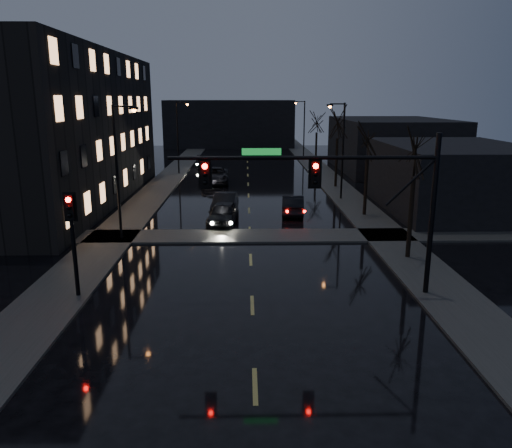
{
  "coord_description": "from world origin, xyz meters",
  "views": [
    {
      "loc": [
        -0.25,
        -11.26,
        8.36
      ],
      "look_at": [
        0.18,
        9.12,
        3.2
      ],
      "focal_mm": 35.0,
      "sensor_mm": 36.0,
      "label": 1
    }
  ],
  "objects_px": {
    "oncoming_car_a": "(223,214)",
    "lead_car": "(293,205)",
    "oncoming_car_c": "(215,175)",
    "oncoming_car_b": "(225,203)",
    "oncoming_car_d": "(204,162)"
  },
  "relations": [
    {
      "from": "oncoming_car_a",
      "to": "lead_car",
      "type": "bearing_deg",
      "value": 37.14
    },
    {
      "from": "oncoming_car_a",
      "to": "lead_car",
      "type": "height_order",
      "value": "oncoming_car_a"
    },
    {
      "from": "oncoming_car_a",
      "to": "oncoming_car_c",
      "type": "height_order",
      "value": "oncoming_car_c"
    },
    {
      "from": "lead_car",
      "to": "oncoming_car_d",
      "type": "bearing_deg",
      "value": -66.36
    },
    {
      "from": "oncoming_car_d",
      "to": "lead_car",
      "type": "bearing_deg",
      "value": -77.23
    },
    {
      "from": "lead_car",
      "to": "oncoming_car_c",
      "type": "bearing_deg",
      "value": -59.54
    },
    {
      "from": "oncoming_car_a",
      "to": "oncoming_car_c",
      "type": "bearing_deg",
      "value": 101.35
    },
    {
      "from": "oncoming_car_a",
      "to": "lead_car",
      "type": "xyz_separation_m",
      "value": [
        5.03,
        3.02,
        -0.04
      ]
    },
    {
      "from": "oncoming_car_c",
      "to": "lead_car",
      "type": "relative_size",
      "value": 1.31
    },
    {
      "from": "oncoming_car_a",
      "to": "oncoming_car_b",
      "type": "relative_size",
      "value": 0.98
    },
    {
      "from": "oncoming_car_a",
      "to": "oncoming_car_b",
      "type": "xyz_separation_m",
      "value": [
        0.0,
        3.37,
        -0.01
      ]
    },
    {
      "from": "oncoming_car_b",
      "to": "lead_car",
      "type": "xyz_separation_m",
      "value": [
        5.03,
        -0.34,
        -0.03
      ]
    },
    {
      "from": "oncoming_car_a",
      "to": "lead_car",
      "type": "relative_size",
      "value": 1.02
    },
    {
      "from": "oncoming_car_a",
      "to": "oncoming_car_c",
      "type": "relative_size",
      "value": 0.78
    },
    {
      "from": "oncoming_car_a",
      "to": "oncoming_car_d",
      "type": "bearing_deg",
      "value": 103.34
    }
  ]
}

